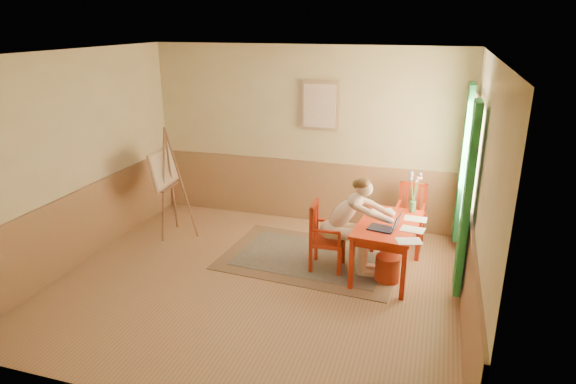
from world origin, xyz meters
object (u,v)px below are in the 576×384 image
(chair_back, at_px, (410,215))
(easel, at_px, (166,172))
(chair_left, at_px, (324,237))
(figure, at_px, (349,221))
(table, at_px, (388,230))
(laptop, at_px, (386,227))

(chair_back, bearing_deg, easel, -168.41)
(chair_back, height_order, easel, easel)
(chair_left, relative_size, figure, 0.70)
(table, height_order, figure, figure)
(chair_left, bearing_deg, easel, 170.94)
(table, distance_m, chair_back, 1.09)
(table, xyz_separation_m, easel, (-3.33, 0.33, 0.37))
(laptop, bearing_deg, chair_back, 80.33)
(chair_left, bearing_deg, figure, 4.35)
(chair_back, height_order, laptop, laptop)
(chair_left, xyz_separation_m, figure, (0.32, 0.02, 0.26))
(chair_left, bearing_deg, laptop, -11.32)
(chair_back, relative_size, easel, 0.54)
(chair_back, relative_size, laptop, 2.21)
(table, bearing_deg, chair_back, 78.53)
(chair_left, distance_m, easel, 2.61)
(figure, bearing_deg, chair_back, 57.42)
(chair_left, xyz_separation_m, chair_back, (1.02, 1.13, -0.00))
(table, bearing_deg, easel, 174.40)
(figure, distance_m, easel, 2.88)
(chair_left, distance_m, laptop, 0.88)
(easel, bearing_deg, chair_left, -9.06)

